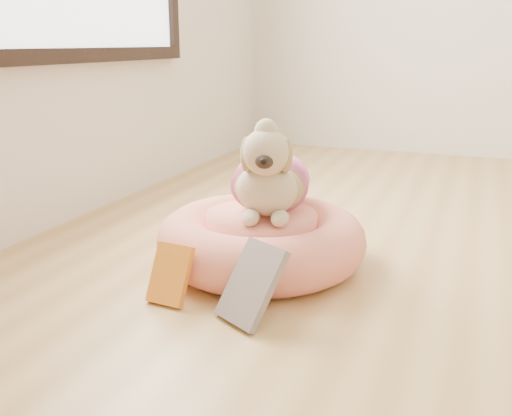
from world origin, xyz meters
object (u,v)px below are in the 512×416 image
(pet_bed, at_px, (261,240))
(book_white, at_px, (252,284))
(dog, at_px, (270,163))
(book_yellow, at_px, (170,274))

(pet_bed, height_order, book_white, book_white)
(dog, relative_size, book_white, 1.96)
(pet_bed, height_order, dog, dog)
(book_white, bearing_deg, book_yellow, -155.39)
(book_white, bearing_deg, pet_bed, 135.52)
(dog, bearing_deg, pet_bed, -138.98)
(pet_bed, distance_m, book_yellow, 0.39)
(book_yellow, xyz_separation_m, book_white, (0.26, -0.02, 0.02))
(pet_bed, xyz_separation_m, dog, (0.02, 0.03, 0.26))
(pet_bed, bearing_deg, book_white, -72.95)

